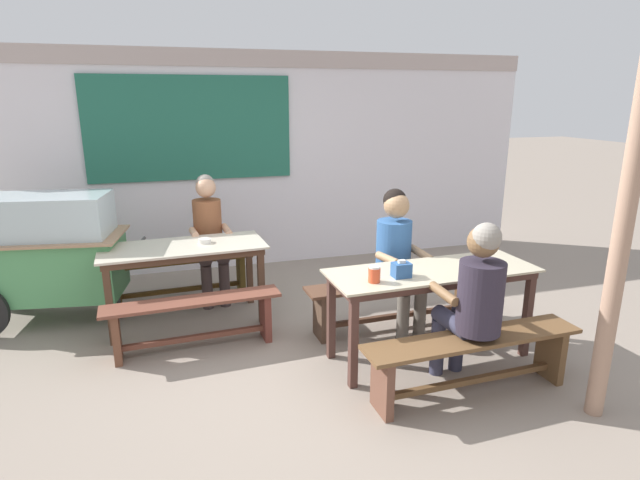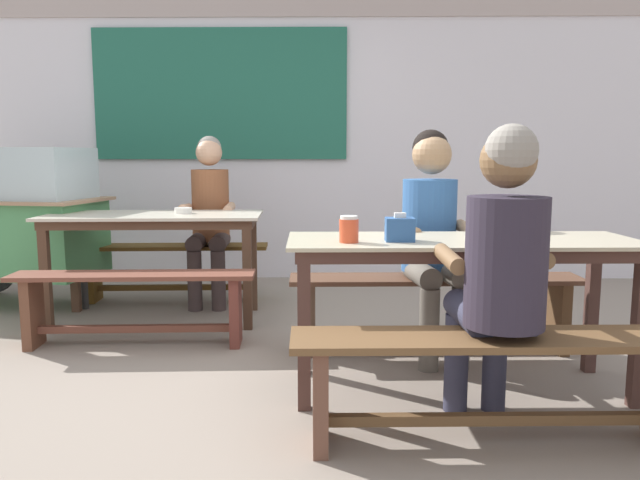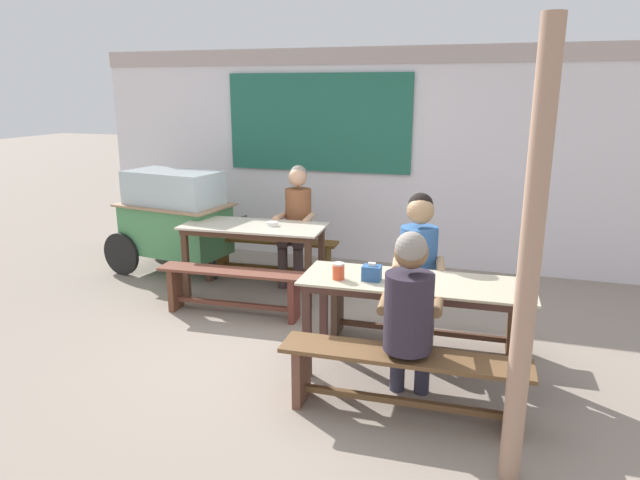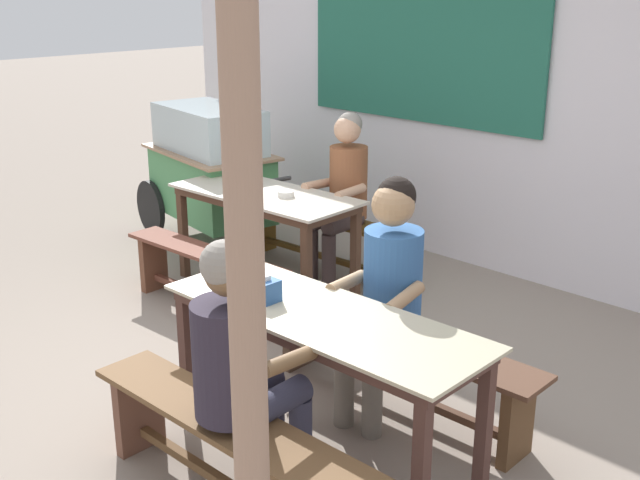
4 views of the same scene
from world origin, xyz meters
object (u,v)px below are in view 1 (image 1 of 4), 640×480
object	(u,v)px
dining_table_far	(184,254)
tissue_box	(401,270)
bench_far_front	(194,316)
wooden_support_post	(622,238)
person_near_front	(474,296)
food_cart	(50,250)
bench_near_back	(396,296)
person_right_near_table	(397,251)
person_center_facing	(209,230)
condiment_jar	(374,274)
bench_near_front	(472,355)
dining_table_near	(432,279)
soup_bowl	(205,241)
bench_far_back	(181,272)

from	to	relation	value
dining_table_far	tissue_box	size ratio (longest dim) A/B	11.28
bench_far_front	wooden_support_post	distance (m)	3.27
person_near_front	food_cart	bearing A→B (deg)	144.56
bench_near_back	person_right_near_table	world-z (taller)	person_right_near_table
person_near_front	tissue_box	xyz separation A→B (m)	(-0.36, 0.45, 0.08)
dining_table_far	person_right_near_table	world-z (taller)	person_right_near_table
person_center_facing	person_near_front	distance (m)	2.91
dining_table_far	person_center_facing	xyz separation A→B (m)	(0.29, 0.55, 0.07)
bench_near_back	condiment_jar	bearing A→B (deg)	-126.34
bench_near_front	wooden_support_post	world-z (taller)	wooden_support_post
person_right_near_table	tissue_box	bearing A→B (deg)	-112.56
condiment_jar	dining_table_near	bearing A→B (deg)	13.35
dining_table_far	bench_near_back	size ratio (longest dim) A/B	0.88
bench_near_front	soup_bowl	world-z (taller)	soup_bowl
bench_near_front	person_right_near_table	distance (m)	1.24
person_near_front	bench_far_back	bearing A→B (deg)	128.88
person_center_facing	wooden_support_post	xyz separation A→B (m)	(2.34, -2.91, 0.50)
tissue_box	dining_table_far	bearing A→B (deg)	138.83
bench_far_front	person_center_facing	distance (m)	1.27
person_right_near_table	soup_bowl	world-z (taller)	person_right_near_table
dining_table_near	bench_far_front	distance (m)	2.03
bench_far_back	bench_near_back	distance (m)	2.31
person_right_near_table	bench_near_back	bearing A→B (deg)	58.70
dining_table_far	tissue_box	distance (m)	2.11
bench_far_front	bench_near_back	xyz separation A→B (m)	(1.85, -0.08, 0.01)
bench_far_back	person_center_facing	size ratio (longest dim) A/B	1.15
bench_far_back	person_right_near_table	bearing A→B (deg)	-35.92
person_right_near_table	soup_bowl	size ratio (longest dim) A/B	10.85
dining_table_near	food_cart	xyz separation A→B (m)	(-3.11, 1.70, 0.02)
dining_table_near	wooden_support_post	size ratio (longest dim) A/B	0.69
food_cart	dining_table_near	bearing A→B (deg)	-28.69
bench_near_back	wooden_support_post	bearing A→B (deg)	-66.06
bench_near_front	person_center_facing	xyz separation A→B (m)	(-1.63, 2.46, 0.44)
condiment_jar	soup_bowl	world-z (taller)	condiment_jar
bench_near_front	bench_near_back	bearing A→B (deg)	91.82
bench_near_front	soup_bowl	xyz separation A→B (m)	(-1.72, 1.94, 0.48)
condiment_jar	bench_far_front	bearing A→B (deg)	147.68
soup_bowl	wooden_support_post	xyz separation A→B (m)	(2.42, -2.39, 0.46)
condiment_jar	wooden_support_post	world-z (taller)	wooden_support_post
tissue_box	condiment_jar	bearing A→B (deg)	-168.84
bench_far_back	bench_far_front	bearing A→B (deg)	-86.97
food_cart	person_center_facing	size ratio (longest dim) A/B	1.28
wooden_support_post	tissue_box	bearing A→B (deg)	136.90
bench_near_front	soup_bowl	size ratio (longest dim) A/B	13.63
bench_far_back	bench_far_front	xyz separation A→B (m)	(0.06, -1.21, -0.01)
person_right_near_table	wooden_support_post	bearing A→B (deg)	-64.15
dining_table_near	wooden_support_post	distance (m)	1.40
condiment_jar	soup_bowl	xyz separation A→B (m)	(-1.14, 1.46, -0.04)
bench_far_front	bench_far_back	bearing A→B (deg)	93.03
dining_table_far	food_cart	distance (m)	1.28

